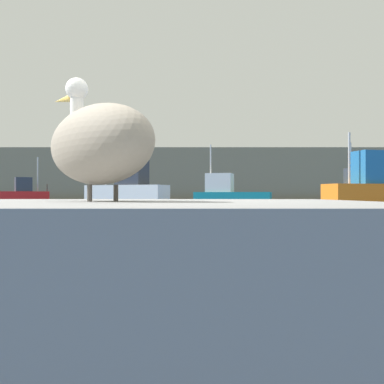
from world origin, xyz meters
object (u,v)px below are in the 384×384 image
fishing_boat_yellow (370,192)px  fishing_boat_teal (230,193)px  fishing_boat_orange (379,190)px  fishing_boat_white (129,190)px  fishing_boat_red (23,194)px  pelican (100,144)px

fishing_boat_yellow → fishing_boat_teal: 12.65m
fishing_boat_orange → fishing_boat_white: bearing=-26.6°
fishing_boat_red → fishing_boat_orange: fishing_boat_red is taller
pelican → fishing_boat_yellow: (16.10, 36.04, -0.15)m
fishing_boat_orange → fishing_boat_red: bearing=-48.6°
fishing_boat_red → fishing_boat_white: bearing=-78.8°
pelican → fishing_boat_red: size_ratio=0.25×
fishing_boat_white → fishing_boat_red: bearing=-27.3°
fishing_boat_orange → pelican: bearing=49.3°
fishing_boat_white → pelican: bearing=121.3°
fishing_boat_red → pelican: bearing=-96.3°
fishing_boat_yellow → pelican: bearing=38.6°
fishing_boat_yellow → fishing_boat_orange: (-5.71, -15.46, 0.04)m
pelican → fishing_boat_teal: bearing=-42.6°
fishing_boat_white → fishing_boat_yellow: (19.36, 12.39, -0.08)m
fishing_boat_orange → fishing_boat_teal: (-6.76, 13.30, -0.13)m
fishing_boat_yellow → fishing_boat_teal: size_ratio=1.25×
fishing_boat_white → fishing_boat_yellow: size_ratio=0.68×
pelican → fishing_boat_teal: (3.63, 33.88, -0.24)m
fishing_boat_white → fishing_boat_teal: (6.89, 10.23, -0.17)m
pelican → fishing_boat_orange: (10.39, 20.57, -0.11)m
fishing_boat_yellow → fishing_boat_orange: fishing_boat_yellow is taller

